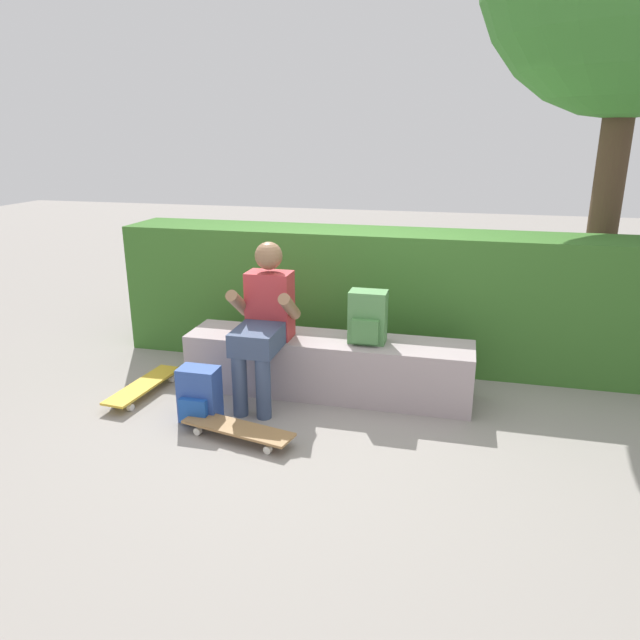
{
  "coord_description": "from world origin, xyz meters",
  "views": [
    {
      "loc": [
        0.97,
        -3.91,
        1.98
      ],
      "look_at": [
        -0.06,
        0.26,
        0.61
      ],
      "focal_mm": 32.88,
      "sensor_mm": 36.0,
      "label": 1
    }
  ],
  "objects_px": {
    "skateboard_near_person": "(238,429)",
    "person_skater": "(264,318)",
    "backpack_on_ground": "(199,395)",
    "backpack_on_bench": "(368,318)",
    "bench_main": "(328,366)",
    "skateboard_beside_bench": "(144,386)"
  },
  "relations": [
    {
      "from": "skateboard_near_person",
      "to": "person_skater",
      "type": "bearing_deg",
      "value": 91.83
    },
    {
      "from": "person_skater",
      "to": "backpack_on_bench",
      "type": "relative_size",
      "value": 3.02
    },
    {
      "from": "backpack_on_bench",
      "to": "backpack_on_ground",
      "type": "bearing_deg",
      "value": -148.6
    },
    {
      "from": "skateboard_beside_bench",
      "to": "backpack_on_ground",
      "type": "height_order",
      "value": "backpack_on_ground"
    },
    {
      "from": "skateboard_near_person",
      "to": "backpack_on_bench",
      "type": "relative_size",
      "value": 2.06
    },
    {
      "from": "person_skater",
      "to": "skateboard_beside_bench",
      "type": "bearing_deg",
      "value": -170.27
    },
    {
      "from": "bench_main",
      "to": "backpack_on_ground",
      "type": "distance_m",
      "value": 1.04
    },
    {
      "from": "bench_main",
      "to": "backpack_on_bench",
      "type": "relative_size",
      "value": 5.59
    },
    {
      "from": "person_skater",
      "to": "backpack_on_bench",
      "type": "xyz_separation_m",
      "value": [
        0.75,
        0.21,
        -0.0
      ]
    },
    {
      "from": "bench_main",
      "to": "skateboard_beside_bench",
      "type": "height_order",
      "value": "bench_main"
    },
    {
      "from": "person_skater",
      "to": "backpack_on_bench",
      "type": "height_order",
      "value": "person_skater"
    },
    {
      "from": "skateboard_beside_bench",
      "to": "backpack_on_bench",
      "type": "bearing_deg",
      "value": 12.26
    },
    {
      "from": "skateboard_beside_bench",
      "to": "skateboard_near_person",
      "type": "bearing_deg",
      "value": -26.41
    },
    {
      "from": "backpack_on_bench",
      "to": "backpack_on_ground",
      "type": "height_order",
      "value": "backpack_on_bench"
    },
    {
      "from": "backpack_on_ground",
      "to": "person_skater",
      "type": "bearing_deg",
      "value": 53.32
    },
    {
      "from": "skateboard_near_person",
      "to": "skateboard_beside_bench",
      "type": "xyz_separation_m",
      "value": [
        -0.99,
        0.49,
        0.0
      ]
    },
    {
      "from": "bench_main",
      "to": "skateboard_near_person",
      "type": "relative_size",
      "value": 2.71
    },
    {
      "from": "skateboard_near_person",
      "to": "backpack_on_ground",
      "type": "relative_size",
      "value": 2.06
    },
    {
      "from": "person_skater",
      "to": "skateboard_beside_bench",
      "type": "distance_m",
      "value": 1.14
    },
    {
      "from": "bench_main",
      "to": "skateboard_beside_bench",
      "type": "distance_m",
      "value": 1.47
    },
    {
      "from": "bench_main",
      "to": "backpack_on_bench",
      "type": "xyz_separation_m",
      "value": [
        0.31,
        -0.01,
        0.42
      ]
    },
    {
      "from": "backpack_on_bench",
      "to": "backpack_on_ground",
      "type": "xyz_separation_m",
      "value": [
        -1.1,
        -0.67,
        -0.46
      ]
    }
  ]
}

